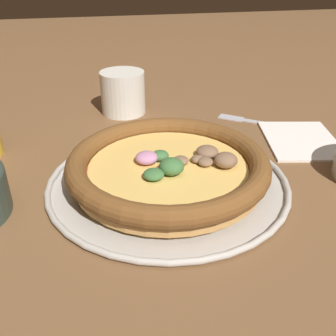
{
  "coord_description": "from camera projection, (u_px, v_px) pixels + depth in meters",
  "views": [
    {
      "loc": [
        0.44,
        -0.09,
        0.28
      ],
      "look_at": [
        0.0,
        0.0,
        0.03
      ],
      "focal_mm": 42.0,
      "sensor_mm": 36.0,
      "label": 1
    }
  ],
  "objects": [
    {
      "name": "pizza",
      "position": [
        168.0,
        166.0,
        0.52
      ],
      "size": [
        0.27,
        0.27,
        0.04
      ],
      "color": "tan",
      "rests_on": "pizza_tray"
    },
    {
      "name": "fork",
      "position": [
        263.0,
        123.0,
        0.71
      ],
      "size": [
        0.13,
        0.16,
        0.0
      ],
      "rotation": [
        0.0,
        0.0,
        10.35
      ],
      "color": "#B7B7BC",
      "rests_on": "ground_plane"
    },
    {
      "name": "ground_plane",
      "position": [
        168.0,
        185.0,
        0.53
      ],
      "size": [
        3.0,
        3.0,
        0.0
      ],
      "primitive_type": "plane",
      "color": "brown"
    },
    {
      "name": "drinking_cup",
      "position": [
        123.0,
        93.0,
        0.74
      ],
      "size": [
        0.08,
        0.08,
        0.08
      ],
      "color": "silver",
      "rests_on": "ground_plane"
    },
    {
      "name": "napkin",
      "position": [
        301.0,
        139.0,
        0.65
      ],
      "size": [
        0.17,
        0.14,
        0.01
      ],
      "rotation": [
        0.0,
        0.0,
        -0.2
      ],
      "color": "white",
      "rests_on": "ground_plane"
    },
    {
      "name": "pizza_tray",
      "position": [
        168.0,
        182.0,
        0.53
      ],
      "size": [
        0.32,
        0.32,
        0.01
      ],
      "color": "#B7B2A8",
      "rests_on": "ground_plane"
    }
  ]
}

